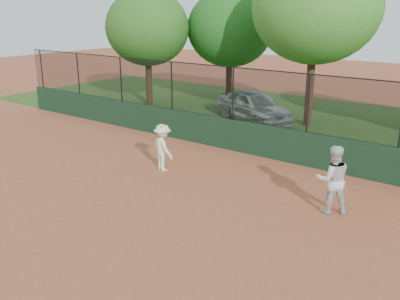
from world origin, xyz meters
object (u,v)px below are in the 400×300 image
Objects in this scene: tree_1 at (230,29)px; player_main at (163,147)px; parked_car at (254,106)px; player_second at (332,179)px; tree_2 at (316,8)px; tree_0 at (147,28)px.

player_main is at bearing -67.88° from tree_1.
player_main is at bearing -148.48° from parked_car.
player_second is at bearing -45.84° from tree_1.
player_main is (0.99, -7.72, 0.03)m from parked_car.
tree_1 is at bearing -82.01° from player_second.
player_main is at bearing -34.06° from player_second.
tree_2 is at bearing -44.11° from parked_car.
player_main is 0.27× the size of tree_1.
player_main is (-5.77, -0.21, -0.14)m from player_second.
tree_1 reaches higher than player_main.
player_second is 0.24× the size of tree_2.
tree_1 is (3.47, 2.90, -0.04)m from tree_0.
player_second is 1.11× the size of player_main.
player_second is at bearing -28.89° from tree_0.
parked_car is 7.62m from tree_0.
tree_0 reaches higher than player_main.
tree_1 reaches higher than parked_car.
tree_0 is 9.27m from tree_2.
parked_car is 0.58× the size of tree_2.
parked_car is 2.66× the size of player_main.
tree_2 is (2.37, 0.94, 4.51)m from parked_car.
tree_0 reaches higher than parked_car.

